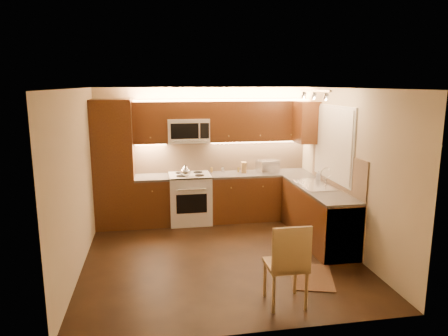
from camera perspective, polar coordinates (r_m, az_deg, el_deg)
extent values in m
cube|color=black|center=(6.41, -0.49, -12.04)|extent=(4.00, 4.00, 0.01)
cube|color=beige|center=(5.88, -0.53, 10.90)|extent=(4.00, 4.00, 0.01)
cube|color=#BFAE8B|center=(7.97, -2.86, 2.01)|extent=(4.00, 0.01, 2.50)
cube|color=#BFAE8B|center=(4.13, 4.06, -7.03)|extent=(4.00, 0.01, 2.50)
cube|color=#BFAE8B|center=(6.04, -19.59, -1.72)|extent=(0.01, 4.00, 2.50)
cube|color=#BFAE8B|center=(6.64, 16.78, -0.39)|extent=(0.01, 4.00, 2.50)
cube|color=#401B0D|center=(7.66, -14.90, 0.50)|extent=(0.70, 0.60, 2.30)
cube|color=#401B0D|center=(7.80, -9.78, -4.54)|extent=(0.62, 0.60, 0.86)
cube|color=#3D3937|center=(7.69, -9.90, -1.31)|extent=(0.62, 0.60, 0.04)
cube|color=#401B0D|center=(8.05, 4.85, -3.90)|extent=(1.92, 0.60, 0.86)
cube|color=#3D3937|center=(7.94, 4.91, -0.77)|extent=(1.92, 0.60, 0.04)
cube|color=#401B0D|center=(7.07, 12.76, -6.33)|extent=(0.60, 2.00, 0.86)
cube|color=#3D3937|center=(6.95, 12.92, -2.79)|extent=(0.60, 2.00, 0.04)
cube|color=silver|center=(6.47, 15.14, -8.15)|extent=(0.58, 0.60, 0.84)
cube|color=tan|center=(8.02, -0.36, 1.72)|extent=(3.30, 0.02, 0.60)
cube|color=tan|center=(7.00, 15.23, -0.13)|extent=(0.02, 2.00, 0.60)
cube|color=#401B0D|center=(7.66, -10.16, 6.18)|extent=(0.62, 0.35, 0.75)
cube|color=#401B0D|center=(7.91, 4.80, 6.48)|extent=(1.92, 0.35, 0.75)
cube|color=#401B0D|center=(7.67, -5.00, 7.97)|extent=(0.76, 0.35, 0.31)
cube|color=#401B0D|center=(7.75, 11.26, 6.20)|extent=(0.35, 0.50, 0.75)
cube|color=silver|center=(7.06, 14.85, 3.29)|extent=(0.03, 1.44, 1.24)
cube|color=silver|center=(7.06, 14.70, 3.29)|extent=(0.02, 1.36, 1.16)
cube|color=silver|center=(6.69, 12.33, 10.37)|extent=(0.04, 1.20, 0.03)
cube|color=silver|center=(7.96, 6.02, 0.23)|extent=(0.44, 0.36, 0.23)
cube|color=olive|center=(7.90, 2.73, 0.10)|extent=(0.11, 0.16, 0.20)
cylinder|color=silver|center=(7.92, -0.24, -0.27)|extent=(0.05, 0.05, 0.09)
cylinder|color=olive|center=(7.92, -1.72, -0.25)|extent=(0.05, 0.05, 0.10)
cylinder|color=silver|center=(7.92, -0.13, -0.22)|extent=(0.06, 0.06, 0.11)
cylinder|color=olive|center=(7.94, 2.00, -0.24)|extent=(0.04, 0.04, 0.09)
imported|color=silver|center=(7.45, 12.84, -1.02)|extent=(0.10, 0.10, 0.17)
cube|color=black|center=(5.90, 11.98, -14.43)|extent=(0.75, 0.93, 0.01)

